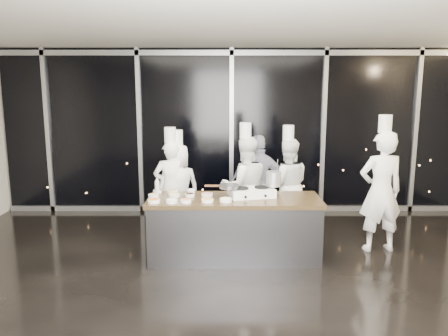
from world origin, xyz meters
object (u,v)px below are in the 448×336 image
object	(u,v)px
stove	(251,192)
frying_pan	(229,186)
chef_center	(245,186)
guest	(259,183)
chef_side	(381,190)
chef_right	(287,184)
chef_far_left	(171,187)
chef_left	(178,187)
stock_pot	(274,179)
demo_counter	(234,228)

from	to	relation	value
stove	frying_pan	world-z (taller)	frying_pan
frying_pan	chef_center	size ratio (longest dim) A/B	0.27
guest	chef_side	world-z (taller)	chef_side
chef_center	chef_right	world-z (taller)	chef_center
chef_far_left	guest	xyz separation A→B (m)	(1.48, 0.17, 0.02)
chef_far_left	chef_left	bearing A→B (deg)	-141.35
chef_left	chef_right	bearing A→B (deg)	161.57
chef_far_left	chef_center	xyz separation A→B (m)	(1.23, -0.07, 0.03)
stock_pot	chef_side	xyz separation A→B (m)	(1.63, 0.16, -0.21)
chef_far_left	chef_left	distance (m)	0.15
demo_counter	chef_center	size ratio (longest dim) A/B	1.30
chef_right	guest	bearing A→B (deg)	3.61
frying_pan	chef_left	bearing A→B (deg)	112.98
chef_far_left	chef_side	xyz separation A→B (m)	(3.23, -0.76, 0.12)
stock_pot	chef_center	bearing A→B (deg)	113.52
demo_counter	chef_right	distance (m)	1.63
demo_counter	chef_left	xyz separation A→B (m)	(-0.93, 1.19, 0.33)
stove	guest	xyz separation A→B (m)	(0.20, 1.16, -0.13)
chef_center	chef_right	size ratio (longest dim) A/B	1.04
chef_far_left	guest	size ratio (longest dim) A/B	1.09
chef_far_left	chef_center	size ratio (longest dim) A/B	0.96
chef_side	chef_center	bearing A→B (deg)	-25.78
demo_counter	chef_side	bearing A→B (deg)	8.28
demo_counter	chef_far_left	distance (m)	1.54
stove	frying_pan	bearing A→B (deg)	178.56
chef_side	chef_left	bearing A→B (deg)	-22.33
frying_pan	chef_left	distance (m)	1.47
stock_pot	chef_far_left	distance (m)	1.88
frying_pan	stock_pot	size ratio (longest dim) A/B	2.41
chef_center	chef_side	xyz separation A→B (m)	(2.00, -0.69, 0.09)
stove	chef_center	world-z (taller)	chef_center
demo_counter	stove	size ratio (longest dim) A/B	3.51
chef_center	stove	bearing A→B (deg)	81.71
chef_left	stock_pot	bearing A→B (deg)	124.06
chef_left	demo_counter	bearing A→B (deg)	106.61
chef_center	guest	distance (m)	0.35
stove	frying_pan	distance (m)	0.35
chef_far_left	chef_left	size ratio (longest dim) A/B	1.03
chef_left	chef_side	size ratio (longest dim) A/B	0.85
guest	chef_right	xyz separation A→B (m)	(0.49, 0.03, -0.02)
demo_counter	guest	bearing A→B (deg)	70.24
chef_center	chef_left	bearing A→B (deg)	-20.52
frying_pan	chef_far_left	size ratio (longest dim) A/B	0.28
chef_right	demo_counter	bearing A→B (deg)	53.76
demo_counter	guest	size ratio (longest dim) A/B	1.47
demo_counter	chef_center	bearing A→B (deg)	78.73
chef_far_left	chef_side	bearing A→B (deg)	158.56
chef_center	chef_side	bearing A→B (deg)	149.65
frying_pan	chef_far_left	world-z (taller)	chef_far_left
stock_pot	chef_far_left	world-z (taller)	chef_far_left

